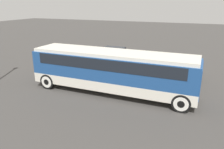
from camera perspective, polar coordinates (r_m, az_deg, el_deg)
The scene contains 4 objects.
ground_plane at distance 15.64m, azimuth 0.00°, elevation -4.65°, with size 120.00×120.00×0.00m, color #423F3D.
tour_bus at distance 15.00m, azimuth 0.34°, elevation 1.65°, with size 11.48×2.69×2.97m.
parked_car_near at distance 19.40m, azimuth 13.62°, elevation 1.60°, with size 4.57×1.97×1.41m.
parked_car_mid at distance 23.76m, azimuth 0.70°, elevation 5.26°, with size 4.33×1.97×1.50m.
Camera 1 is at (5.57, -13.29, 6.09)m, focal length 35.00 mm.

